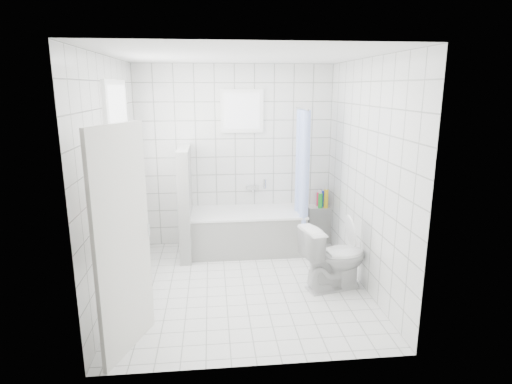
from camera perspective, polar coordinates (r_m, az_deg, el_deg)
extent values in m
plane|color=white|center=(5.17, -1.64, -12.37)|extent=(3.00, 3.00, 0.00)
plane|color=white|center=(4.65, -1.87, 17.74)|extent=(3.00, 3.00, 0.00)
cube|color=white|center=(6.21, -2.77, 4.73)|extent=(2.80, 0.02, 2.60)
cube|color=white|center=(3.30, 0.19, -3.52)|extent=(2.80, 0.02, 2.60)
cube|color=white|center=(4.85, -18.49, 1.42)|extent=(0.02, 3.00, 2.60)
cube|color=white|center=(5.04, 14.35, 2.16)|extent=(0.02, 3.00, 2.60)
cube|color=white|center=(5.08, -17.54, 5.47)|extent=(0.01, 0.90, 1.40)
cube|color=white|center=(6.11, -1.87, 10.71)|extent=(0.50, 0.01, 0.50)
cube|color=white|center=(5.22, -16.47, -2.56)|extent=(0.18, 1.02, 0.08)
cube|color=silver|center=(3.83, -17.30, -6.41)|extent=(0.32, 0.76, 2.00)
cube|color=white|center=(6.11, -1.11, -5.34)|extent=(1.56, 0.75, 0.55)
cube|color=white|center=(6.02, -1.12, -2.73)|extent=(1.58, 0.77, 0.03)
cube|color=white|center=(5.92, -9.38, -1.36)|extent=(0.15, 0.85, 1.50)
cube|color=white|center=(6.53, 8.58, -4.22)|extent=(0.40, 0.24, 0.55)
imported|color=white|center=(5.04, 10.35, -8.52)|extent=(0.83, 0.59, 0.77)
cylinder|color=silver|center=(5.86, 6.10, 11.00)|extent=(0.02, 0.80, 0.02)
cube|color=silver|center=(6.28, -0.48, 0.65)|extent=(0.18, 0.06, 0.06)
imported|color=white|center=(5.30, -16.24, -0.04)|extent=(0.17, 0.17, 0.32)
imported|color=#31DCDE|center=(5.02, -16.81, -1.59)|extent=(0.09, 0.10, 0.20)
imported|color=white|center=(5.15, -16.53, -1.41)|extent=(0.17, 0.17, 0.16)
imported|color=#FC6281|center=(4.82, -17.27, -1.48)|extent=(0.16, 0.16, 0.32)
imported|color=#B95C9C|center=(5.44, -15.96, -0.33)|extent=(0.13, 0.13, 0.20)
cylinder|color=#1A30D4|center=(6.44, 8.94, -0.85)|extent=(0.06, 0.06, 0.24)
cylinder|color=green|center=(6.33, 8.57, -1.17)|extent=(0.06, 0.06, 0.22)
cylinder|color=yellow|center=(6.34, 9.32, -0.90)|extent=(0.06, 0.06, 0.28)
cylinder|color=#DF1A45|center=(6.45, 8.36, -0.95)|extent=(0.06, 0.06, 0.20)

